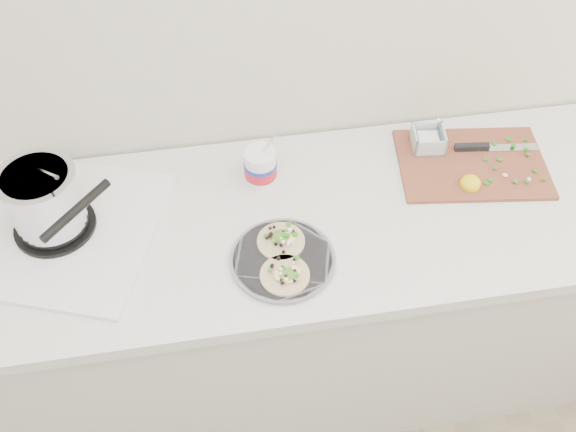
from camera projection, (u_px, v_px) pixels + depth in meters
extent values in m
cube|color=beige|center=(254.00, 27.00, 1.64)|extent=(3.50, 0.05, 2.60)
cube|color=silver|center=(276.00, 308.00, 2.11)|extent=(2.40, 0.62, 0.86)
cube|color=silver|center=(275.00, 225.00, 1.75)|extent=(2.44, 0.66, 0.04)
cube|color=silver|center=(57.00, 229.00, 1.71)|extent=(0.66, 0.63, 0.01)
cylinder|color=black|center=(55.00, 226.00, 1.70)|extent=(0.21, 0.21, 0.01)
torus|color=black|center=(54.00, 222.00, 1.69)|extent=(0.18, 0.18, 0.02)
cylinder|color=silver|center=(44.00, 198.00, 1.62)|extent=(0.18, 0.18, 0.16)
cylinder|color=slate|center=(283.00, 260.00, 1.64)|extent=(0.26, 0.26, 0.01)
cylinder|color=slate|center=(283.00, 259.00, 1.64)|extent=(0.27, 0.27, 0.00)
cylinder|color=white|center=(261.00, 167.00, 1.79)|extent=(0.09, 0.09, 0.11)
cylinder|color=red|center=(261.00, 169.00, 1.80)|extent=(0.09, 0.09, 0.04)
cylinder|color=#192D99|center=(260.00, 164.00, 1.78)|extent=(0.09, 0.09, 0.01)
cube|color=brown|center=(472.00, 164.00, 1.87)|extent=(0.46, 0.35, 0.01)
cube|color=white|center=(428.00, 141.00, 1.90)|extent=(0.06, 0.06, 0.03)
ellipsoid|color=yellow|center=(471.00, 182.00, 1.79)|extent=(0.06, 0.06, 0.05)
cube|color=silver|center=(511.00, 148.00, 1.90)|extent=(0.16, 0.05, 0.00)
cube|color=black|center=(472.00, 147.00, 1.89)|extent=(0.10, 0.03, 0.02)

